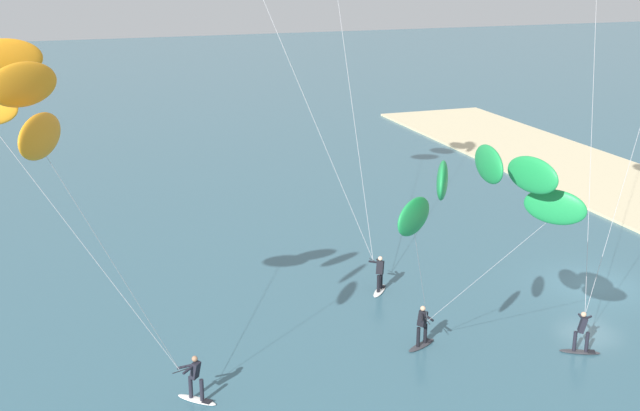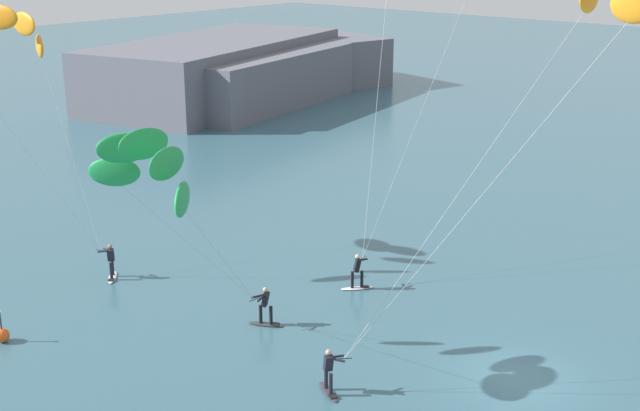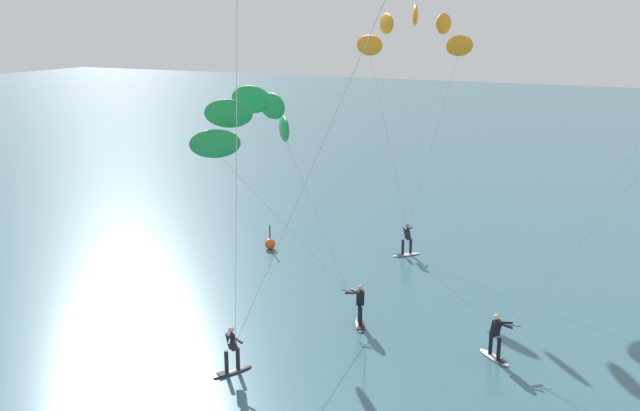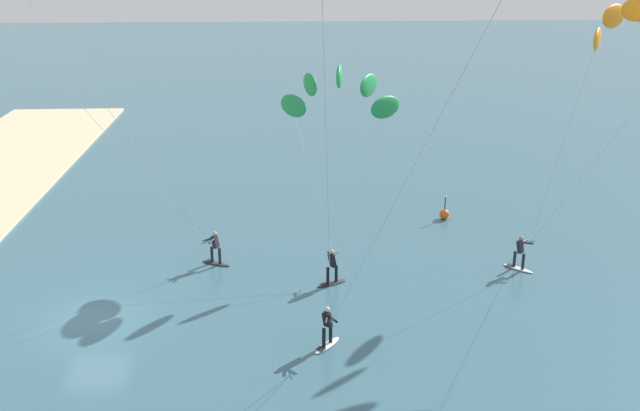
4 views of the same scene
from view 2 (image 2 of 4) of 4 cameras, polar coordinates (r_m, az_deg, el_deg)
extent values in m
plane|color=#386070|center=(32.21, 13.20, -11.22)|extent=(240.00, 240.00, 0.00)
ellipsoid|color=white|center=(38.65, 2.49, -5.55)|extent=(1.39, 1.22, 0.08)
cube|color=black|center=(38.72, 3.09, -5.44)|extent=(0.40, 0.40, 0.02)
cylinder|color=black|center=(38.43, 2.18, -4.99)|extent=(0.14, 0.14, 0.78)
cylinder|color=black|center=(38.53, 2.82, -4.94)|extent=(0.14, 0.14, 0.78)
cube|color=black|center=(38.22, 2.51, -4.01)|extent=(0.44, 0.43, 0.63)
sphere|color=beige|center=(38.06, 2.52, -3.43)|extent=(0.20, 0.20, 0.20)
cylinder|color=black|center=(38.62, 2.88, -3.54)|extent=(0.54, 0.14, 0.03)
cylinder|color=black|center=(38.42, 2.55, -3.60)|extent=(0.55, 0.41, 0.15)
cylinder|color=black|center=(38.33, 2.85, -3.66)|extent=(0.61, 0.19, 0.15)
cylinder|color=#B2B2B7|center=(39.54, 6.81, 6.33)|extent=(7.48, 0.79, 12.52)
cylinder|color=#B2B2B7|center=(40.43, 3.82, 6.67)|extent=(6.56, 3.69, 12.52)
ellipsoid|color=#333338|center=(30.51, 0.56, -12.37)|extent=(1.02, 1.49, 0.08)
cube|color=black|center=(30.16, 0.86, -12.65)|extent=(0.39, 0.38, 0.02)
cylinder|color=black|center=(30.48, 0.41, -11.47)|extent=(0.14, 0.14, 0.78)
cylinder|color=black|center=(30.12, 0.72, -11.86)|extent=(0.14, 0.14, 0.78)
cube|color=black|center=(29.96, 0.57, -10.52)|extent=(0.42, 0.42, 0.63)
sphere|color=tan|center=(29.77, 0.57, -9.81)|extent=(0.20, 0.20, 0.20)
cylinder|color=black|center=(29.95, 1.63, -10.21)|extent=(0.42, 0.40, 0.03)
cylinder|color=black|center=(30.00, 1.08, -10.09)|extent=(0.59, 0.31, 0.15)
cylinder|color=black|center=(29.81, 1.12, -10.29)|extent=(0.33, 0.59, 0.15)
ellipsoid|color=orange|center=(27.20, 20.33, 12.49)|extent=(0.35, 1.47, 1.10)
cylinder|color=#B2B2B7|center=(27.69, 10.47, 0.30)|extent=(4.80, 6.97, 11.77)
cylinder|color=#B2B2B7|center=(29.24, 9.60, 1.29)|extent=(7.14, 4.55, 11.77)
ellipsoid|color=white|center=(40.93, -13.73, -4.70)|extent=(1.31, 1.32, 0.08)
cube|color=black|center=(40.54, -13.82, -4.86)|extent=(0.40, 0.40, 0.02)
cylinder|color=black|center=(40.97, -13.73, -4.02)|extent=(0.14, 0.14, 0.78)
cylinder|color=black|center=(40.57, -13.82, -4.26)|extent=(0.14, 0.14, 0.78)
cube|color=black|center=(40.52, -13.85, -3.24)|extent=(0.44, 0.44, 0.63)
sphere|color=#9E7051|center=(40.38, -13.89, -2.68)|extent=(0.20, 0.20, 0.20)
cylinder|color=black|center=(40.79, -14.49, -2.92)|extent=(0.19, 0.53, 0.03)
cylinder|color=black|center=(40.54, -14.27, -2.99)|extent=(0.45, 0.52, 0.15)
cylinder|color=black|center=(40.70, -14.09, -2.89)|extent=(0.13, 0.61, 0.15)
ellipsoid|color=orange|center=(43.31, -18.28, 10.10)|extent=(1.25, 2.01, 1.10)
ellipsoid|color=orange|center=(42.52, -19.22, 11.42)|extent=(0.50, 2.12, 1.10)
cylinder|color=#B2B2B7|center=(41.79, -16.41, 3.59)|extent=(0.97, 5.02, 8.59)
cylinder|color=#B2B2B7|center=(40.03, -18.56, 2.77)|extent=(3.67, 3.57, 8.59)
ellipsoid|color=#333338|center=(35.33, -3.64, -7.94)|extent=(1.00, 1.50, 0.08)
cube|color=black|center=(35.19, -2.99, -7.94)|extent=(0.38, 0.38, 0.02)
cylinder|color=black|center=(35.20, -4.00, -7.27)|extent=(0.14, 0.14, 0.78)
cylinder|color=black|center=(35.08, -3.31, -7.35)|extent=(0.14, 0.14, 0.78)
cube|color=black|center=(34.85, -3.68, -6.28)|extent=(0.41, 0.42, 0.63)
sphere|color=tan|center=(34.68, -3.69, -5.65)|extent=(0.20, 0.20, 0.20)
cylinder|color=black|center=(34.48, -4.40, -6.30)|extent=(0.55, 0.10, 0.03)
cylinder|color=black|center=(34.55, -3.93, -6.19)|extent=(0.60, 0.24, 0.15)
cylinder|color=black|center=(34.70, -4.15, -6.08)|extent=(0.57, 0.37, 0.15)
ellipsoid|color=#1E9347|center=(32.00, -13.62, 2.20)|extent=(1.44, 1.74, 1.10)
ellipsoid|color=#1E9347|center=(31.03, -13.02, 3.78)|extent=(1.85, 1.25, 1.10)
ellipsoid|color=#1E9347|center=(29.74, -11.73, 4.06)|extent=(1.97, 0.57, 1.10)
ellipsoid|color=#1E9347|center=(28.66, -10.23, 2.79)|extent=(1.96, 0.82, 1.10)
ellipsoid|color=#1E9347|center=(28.28, -9.22, 0.41)|extent=(1.74, 1.44, 1.10)
cylinder|color=#B2B2B7|center=(33.10, -8.84, -2.46)|extent=(4.27, 2.83, 5.44)
cylinder|color=#B2B2B7|center=(31.35, -6.57, -3.53)|extent=(4.85, 1.65, 5.44)
sphere|color=#EA5119|center=(36.04, -20.51, -8.16)|extent=(0.56, 0.56, 0.56)
cylinder|color=#262628|center=(35.78, -20.62, -7.25)|extent=(0.06, 0.06, 0.70)
cube|color=slate|center=(86.94, -3.37, 9.24)|extent=(12.93, 9.91, 4.64)
cube|color=slate|center=(82.28, -6.99, 9.01)|extent=(29.18, 18.36, 5.70)
cube|color=slate|center=(86.86, -3.40, 9.30)|extent=(25.43, 15.71, 4.85)
cube|color=#565B60|center=(89.65, -4.17, 9.02)|extent=(25.03, 14.47, 3.21)
cube|color=slate|center=(80.48, -5.44, 8.56)|extent=(22.30, 16.31, 4.86)
camera|label=1|loc=(35.31, -54.39, 8.95)|focal=45.47mm
camera|label=3|loc=(32.56, 43.58, 6.40)|focal=40.21mm
camera|label=4|loc=(55.72, 20.11, 15.91)|focal=40.42mm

